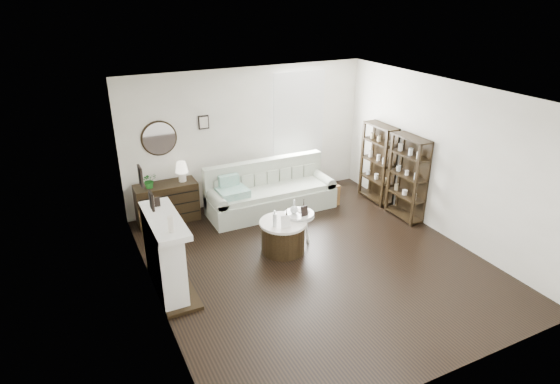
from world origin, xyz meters
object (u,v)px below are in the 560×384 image
sofa (270,195)px  dresser (167,203)px  pedestal_table (299,216)px  drum_table (283,236)px

sofa → dresser: size_ratio=2.21×
dresser → pedestal_table: size_ratio=1.85×
dresser → drum_table: (1.46, -1.94, -0.10)m
drum_table → pedestal_table: size_ratio=1.29×
dresser → drum_table: size_ratio=1.44×
sofa → pedestal_table: size_ratio=4.09×
drum_table → pedestal_table: bearing=9.8°
sofa → drum_table: sofa is taller
pedestal_table → dresser: bearing=133.6°
dresser → pedestal_table: bearing=-46.4°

